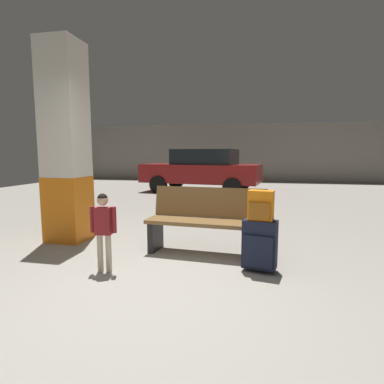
{
  "coord_description": "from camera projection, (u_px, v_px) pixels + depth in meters",
  "views": [
    {
      "loc": [
        1.05,
        -2.69,
        1.35
      ],
      "look_at": [
        0.22,
        1.3,
        0.85
      ],
      "focal_mm": 28.99,
      "sensor_mm": 36.0,
      "label": 1
    }
  ],
  "objects": [
    {
      "name": "bench",
      "position": [
        207.0,
        221.0,
        4.23
      ],
      "size": [
        1.63,
        0.64,
        0.89
      ],
      "color": "brown",
      "rests_on": "ground_plane"
    },
    {
      "name": "suitcase",
      "position": [
        260.0,
        244.0,
        3.55
      ],
      "size": [
        0.41,
        0.3,
        0.6
      ],
      "color": "#191E33",
      "rests_on": "ground_plane"
    },
    {
      "name": "garage_back_wall",
      "position": [
        235.0,
        153.0,
        15.31
      ],
      "size": [
        18.0,
        0.12,
        2.8
      ],
      "primitive_type": "cube",
      "color": "gray",
      "rests_on": "ground_plane"
    },
    {
      "name": "backpack_bright",
      "position": [
        261.0,
        206.0,
        3.5
      ],
      "size": [
        0.3,
        0.23,
        0.34
      ],
      "color": "orange",
      "rests_on": "suitcase"
    },
    {
      "name": "child",
      "position": [
        103.0,
        224.0,
        3.51
      ],
      "size": [
        0.31,
        0.18,
        0.91
      ],
      "color": "beige",
      "rests_on": "ground_plane"
    },
    {
      "name": "structural_pillar",
      "position": [
        66.0,
        144.0,
        4.74
      ],
      "size": [
        0.57,
        0.57,
        3.03
      ],
      "color": "orange",
      "rests_on": "ground_plane"
    },
    {
      "name": "parked_car_far",
      "position": [
        202.0,
        169.0,
        10.95
      ],
      "size": [
        4.29,
        2.24,
        1.51
      ],
      "color": "maroon",
      "rests_on": "ground_plane"
    },
    {
      "name": "ground_plane",
      "position": [
        207.0,
        217.0,
        6.88
      ],
      "size": [
        18.0,
        18.0,
        0.1
      ],
      "primitive_type": "cube",
      "color": "gray"
    }
  ]
}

